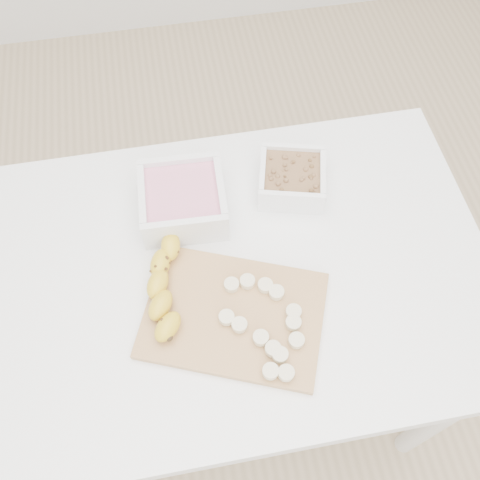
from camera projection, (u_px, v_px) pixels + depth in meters
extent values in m
plane|color=#C6AD89|center=(242.00, 376.00, 1.71)|extent=(3.50, 3.50, 0.00)
cube|color=white|center=(243.00, 273.00, 1.08)|extent=(1.00, 0.70, 0.04)
cylinder|color=white|center=(441.00, 418.00, 1.30)|extent=(0.05, 0.05, 0.71)
cylinder|color=white|center=(71.00, 268.00, 1.51)|extent=(0.05, 0.05, 0.71)
cylinder|color=white|center=(370.00, 221.00, 1.59)|extent=(0.05, 0.05, 0.71)
cube|color=white|center=(183.00, 200.00, 1.10)|extent=(0.18, 0.18, 0.08)
cube|color=pink|center=(183.00, 199.00, 1.10)|extent=(0.15, 0.15, 0.05)
cube|color=white|center=(292.00, 178.00, 1.14)|extent=(0.17, 0.17, 0.06)
cube|color=brown|center=(292.00, 178.00, 1.14)|extent=(0.14, 0.14, 0.04)
cube|color=tan|center=(234.00, 315.00, 1.01)|extent=(0.40, 0.34, 0.01)
cylinder|color=beige|center=(232.00, 285.00, 1.02)|extent=(0.03, 0.03, 0.01)
cylinder|color=beige|center=(247.00, 281.00, 1.02)|extent=(0.03, 0.03, 0.01)
cylinder|color=beige|center=(265.00, 286.00, 1.02)|extent=(0.03, 0.03, 0.01)
cylinder|color=beige|center=(276.00, 292.00, 1.01)|extent=(0.03, 0.03, 0.01)
cylinder|color=beige|center=(294.00, 312.00, 0.99)|extent=(0.03, 0.03, 0.01)
cylinder|color=beige|center=(293.00, 323.00, 0.98)|extent=(0.03, 0.03, 0.01)
cylinder|color=beige|center=(296.00, 340.00, 0.96)|extent=(0.03, 0.03, 0.01)
cylinder|color=beige|center=(227.00, 317.00, 0.98)|extent=(0.03, 0.03, 0.01)
cylinder|color=beige|center=(239.00, 325.00, 0.98)|extent=(0.03, 0.03, 0.01)
cylinder|color=beige|center=(261.00, 338.00, 0.96)|extent=(0.03, 0.03, 0.01)
cylinder|color=beige|center=(273.00, 349.00, 0.95)|extent=(0.03, 0.03, 0.01)
cylinder|color=beige|center=(280.00, 355.00, 0.95)|extent=(0.03, 0.03, 0.01)
cylinder|color=beige|center=(286.00, 373.00, 0.93)|extent=(0.03, 0.03, 0.01)
cylinder|color=beige|center=(271.00, 371.00, 0.93)|extent=(0.03, 0.03, 0.01)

